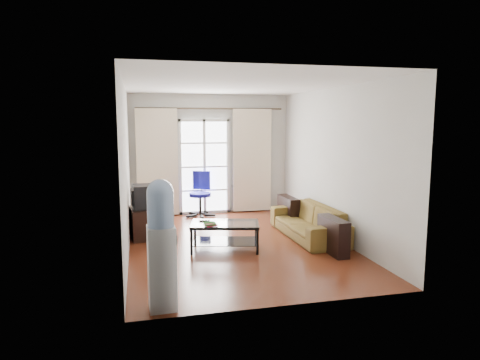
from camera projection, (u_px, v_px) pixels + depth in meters
name	position (u px, v px, depth m)	size (l,w,h in m)	color
floor	(236.00, 243.00, 7.42)	(5.20, 5.20, 0.00)	maroon
ceiling	(236.00, 85.00, 7.05)	(5.20, 5.20, 0.00)	white
wall_back	(210.00, 154.00, 9.74)	(3.60, 0.02, 2.70)	silver
wall_front	(288.00, 190.00, 4.73)	(3.60, 0.02, 2.70)	silver
wall_left	(126.00, 169.00, 6.82)	(0.02, 5.20, 2.70)	silver
wall_right	(334.00, 163.00, 7.65)	(0.02, 5.20, 2.70)	silver
french_door	(204.00, 167.00, 9.69)	(1.16, 0.06, 2.15)	white
curtain_rod	(211.00, 108.00, 9.50)	(0.04, 0.04, 3.30)	#4C3F2D
curtain_left	(157.00, 163.00, 9.36)	(0.90, 0.07, 2.35)	#F2E3C3
curtain_right	(252.00, 161.00, 9.86)	(0.90, 0.07, 2.35)	#F2E3C3
radiator	(245.00, 198.00, 9.96)	(0.64, 0.12, 0.64)	gray
sofa	(308.00, 221.00, 7.80)	(0.81, 1.99, 0.58)	brown
coffee_table	(225.00, 232.00, 7.02)	(1.22, 0.87, 0.45)	silver
bowl	(210.00, 224.00, 6.78)	(0.22, 0.22, 0.05)	#359356
book	(205.00, 225.00, 6.81)	(0.21, 0.27, 0.02)	#A31427
remote	(205.00, 221.00, 7.11)	(0.18, 0.05, 0.02)	black
tv_stand	(145.00, 223.00, 7.77)	(0.49, 0.73, 0.54)	black
crt_tv	(144.00, 197.00, 7.71)	(0.51, 0.50, 0.43)	black
task_chair	(200.00, 203.00, 9.51)	(0.85, 0.85, 0.99)	black
water_cooler	(161.00, 242.00, 4.73)	(0.33, 0.31, 1.48)	silver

